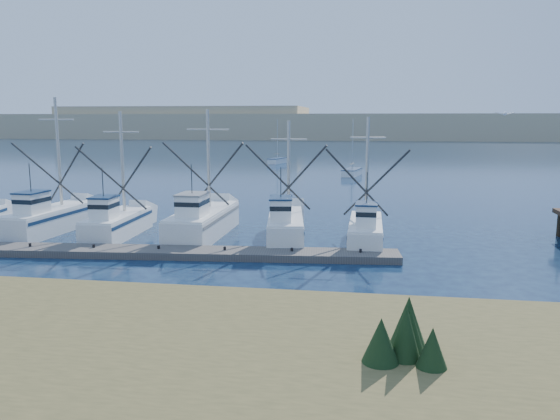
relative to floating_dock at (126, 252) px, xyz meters
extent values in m
plane|color=#0C1935|center=(9.08, -5.41, -0.22)|extent=(500.00, 500.00, 0.00)
cube|color=#56504D|center=(0.00, 0.00, 0.00)|extent=(32.65, 4.63, 0.43)
cube|color=tan|center=(9.08, 204.59, 4.78)|extent=(360.00, 60.00, 10.00)
cube|color=white|center=(-8.25, 5.71, 0.61)|extent=(3.13, 8.80, 1.65)
cube|color=white|center=(-8.25, 3.49, 2.18)|extent=(1.60, 2.21, 1.50)
cylinder|color=#B7B2A8|center=(-8.25, 7.18, 5.44)|extent=(0.22, 0.22, 8.01)
cube|color=white|center=(-2.86, 5.01, 0.52)|extent=(2.56, 7.30, 1.48)
cube|color=white|center=(-2.86, 3.15, 2.01)|extent=(1.42, 1.80, 1.50)
cylinder|color=#B7B2A8|center=(-2.86, 6.25, 4.84)|extent=(0.22, 0.22, 7.16)
cube|color=white|center=(3.03, 6.05, 0.65)|extent=(2.94, 9.37, 1.73)
cube|color=white|center=(3.03, 3.66, 2.26)|extent=(1.66, 2.30, 1.50)
cylinder|color=#B7B2A8|center=(3.03, 7.64, 5.04)|extent=(0.22, 0.22, 7.05)
cube|color=white|center=(8.90, 5.66, 0.60)|extent=(3.40, 8.77, 1.63)
cube|color=white|center=(8.90, 3.47, 2.17)|extent=(1.58, 2.24, 1.50)
cylinder|color=#B7B2A8|center=(8.90, 7.11, 4.60)|extent=(0.22, 0.22, 6.37)
cube|color=white|center=(14.25, 5.26, 0.49)|extent=(2.20, 7.77, 1.42)
cube|color=white|center=(14.25, 3.27, 1.95)|extent=(1.24, 1.91, 1.50)
cylinder|color=#B7B2A8|center=(14.25, 6.58, 4.62)|extent=(0.22, 0.22, 6.84)
cube|color=white|center=(12.45, 48.86, 0.23)|extent=(2.93, 5.68, 0.90)
cylinder|color=#B7B2A8|center=(12.45, 49.16, 4.28)|extent=(0.12, 0.12, 7.20)
cube|color=white|center=(-1.62, 68.81, 0.23)|extent=(2.87, 5.23, 0.90)
cylinder|color=#B7B2A8|center=(-1.62, 69.11, 4.28)|extent=(0.12, 0.12, 7.20)
sphere|color=white|center=(21.81, 2.54, 8.18)|extent=(0.19, 0.19, 0.19)
cube|color=white|center=(21.52, 2.54, 8.20)|extent=(0.48, 0.12, 0.13)
cube|color=white|center=(22.10, 2.54, 8.20)|extent=(0.48, 0.12, 0.13)
camera|label=1|loc=(13.97, -30.20, 7.91)|focal=35.00mm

